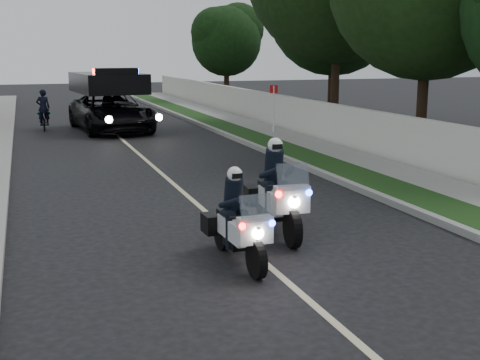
# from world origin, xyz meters

# --- Properties ---
(ground) EXTENTS (120.00, 120.00, 0.00)m
(ground) POSITION_xyz_m (0.00, 0.00, 0.00)
(ground) COLOR black
(ground) RESTS_ON ground
(curb_right) EXTENTS (0.20, 60.00, 0.15)m
(curb_right) POSITION_xyz_m (4.10, 10.00, 0.07)
(curb_right) COLOR gray
(curb_right) RESTS_ON ground
(grass_verge) EXTENTS (1.20, 60.00, 0.16)m
(grass_verge) POSITION_xyz_m (4.80, 10.00, 0.08)
(grass_verge) COLOR #193814
(grass_verge) RESTS_ON ground
(sidewalk_right) EXTENTS (1.40, 60.00, 0.16)m
(sidewalk_right) POSITION_xyz_m (6.10, 10.00, 0.08)
(sidewalk_right) COLOR gray
(sidewalk_right) RESTS_ON ground
(property_wall) EXTENTS (0.22, 60.00, 1.50)m
(property_wall) POSITION_xyz_m (7.10, 10.00, 0.75)
(property_wall) COLOR beige
(property_wall) RESTS_ON ground
(curb_left) EXTENTS (0.20, 60.00, 0.15)m
(curb_left) POSITION_xyz_m (-4.10, 10.00, 0.07)
(curb_left) COLOR gray
(curb_left) RESTS_ON ground
(lane_marking) EXTENTS (0.12, 50.00, 0.01)m
(lane_marking) POSITION_xyz_m (0.00, 10.00, 0.00)
(lane_marking) COLOR #BFB78C
(lane_marking) RESTS_ON ground
(police_moto_left) EXTENTS (0.71, 1.87, 1.57)m
(police_moto_left) POSITION_xyz_m (-0.41, -0.09, 0.00)
(police_moto_left) COLOR silver
(police_moto_left) RESTS_ON ground
(police_moto_right) EXTENTS (0.92, 2.18, 1.80)m
(police_moto_right) POSITION_xyz_m (0.83, 1.24, 0.00)
(police_moto_right) COLOR silver
(police_moto_right) RESTS_ON ground
(police_suv) EXTENTS (3.33, 6.19, 2.89)m
(police_suv) POSITION_xyz_m (-0.00, 17.83, 0.00)
(police_suv) COLOR black
(police_suv) RESTS_ON ground
(bicycle) EXTENTS (0.57, 1.62, 0.85)m
(bicycle) POSITION_xyz_m (-2.74, 19.05, 0.00)
(bicycle) COLOR black
(bicycle) RESTS_ON ground
(cyclist) EXTENTS (0.58, 0.40, 1.56)m
(cyclist) POSITION_xyz_m (-2.74, 19.05, 0.00)
(cyclist) COLOR black
(cyclist) RESTS_ON ground
(sign_post) EXTENTS (0.38, 0.38, 2.10)m
(sign_post) POSITION_xyz_m (6.00, 14.14, 0.00)
(sign_post) COLOR #AB0C12
(sign_post) RESTS_ON ground
(tree_right_b) EXTENTS (7.27, 7.27, 11.08)m
(tree_right_b) POSITION_xyz_m (9.22, 8.75, 0.00)
(tree_right_b) COLOR #1B3913
(tree_right_b) RESTS_ON ground
(tree_right_c) EXTENTS (7.36, 7.36, 10.32)m
(tree_right_c) POSITION_xyz_m (10.32, 17.47, 0.00)
(tree_right_c) COLOR #143410
(tree_right_c) RESTS_ON ground
(tree_right_d) EXTENTS (8.33, 8.33, 13.23)m
(tree_right_d) POSITION_xyz_m (9.31, 15.22, 0.00)
(tree_right_d) COLOR #1A3712
(tree_right_d) RESTS_ON ground
(tree_right_e) EXTENTS (5.87, 5.87, 7.83)m
(tree_right_e) POSITION_xyz_m (9.67, 31.67, 0.00)
(tree_right_e) COLOR black
(tree_right_e) RESTS_ON ground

